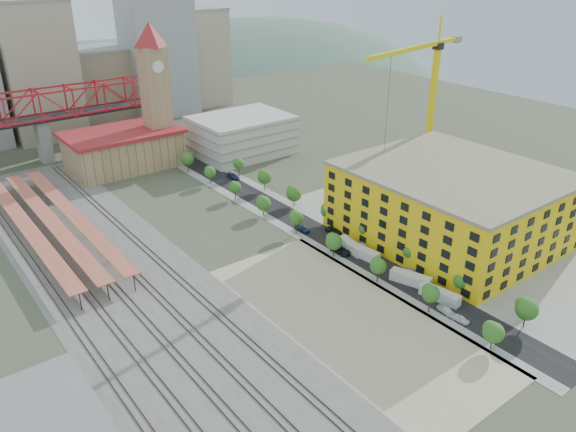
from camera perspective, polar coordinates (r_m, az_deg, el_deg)
ground at (r=140.88m, az=-1.28°, el=-3.81°), size 400.00×400.00×0.00m
ballast_strip at (r=140.47m, az=-17.63°, el=-5.20°), size 36.00×165.00×0.06m
dirt_lot at (r=118.29m, az=6.32°, el=-10.25°), size 28.00×67.00×0.06m
street_asphalt at (r=160.08m, az=0.16°, el=-0.03°), size 12.00×170.00×0.06m
sidewalk_west at (r=157.12m, az=-1.43°, el=-0.55°), size 3.00×170.00×0.04m
sidewalk_east at (r=163.18m, az=1.69°, el=0.47°), size 3.00×170.00×0.04m
construction_pad at (r=157.43m, az=16.52°, el=-1.61°), size 50.00×90.00×0.06m
rail_tracks at (r=139.96m, az=-18.32°, el=-5.36°), size 26.56×160.00×0.18m
platform_canopies at (r=161.45m, az=-22.99°, el=-0.39°), size 16.00×80.00×4.12m
station_hall at (r=203.35m, az=-16.37°, el=6.56°), size 38.00×24.00×13.10m
clock_tower at (r=200.76m, az=-13.42°, el=13.19°), size 12.00×12.00×52.00m
parking_garage at (r=210.45m, az=-4.70°, el=8.22°), size 34.00×26.00×14.00m
truss_bridge at (r=215.84m, az=-24.08°, el=9.83°), size 94.00×9.60×25.60m
construction_building at (r=151.30m, az=16.27°, el=1.24°), size 44.60×50.60×18.80m
street_trees at (r=153.09m, az=2.44°, el=-1.31°), size 15.40×124.40×8.00m
skyline at (r=258.85m, az=-19.43°, el=13.75°), size 133.00×46.00×60.00m
distant_hills at (r=406.32m, az=-17.95°, el=2.64°), size 647.00×264.00×227.00m
tower_crane at (r=173.58m, az=14.07°, el=12.52°), size 48.41×11.29×52.34m
site_trailer_a at (r=126.76m, az=15.18°, el=-7.76°), size 3.90×9.32×2.48m
site_trailer_b at (r=130.96m, az=12.34°, el=-6.24°), size 5.45×9.67×2.57m
site_trailer_c at (r=139.77m, az=7.61°, el=-3.72°), size 3.50×9.27×2.48m
site_trailer_d at (r=142.40m, az=6.42°, el=-3.08°), size 3.53×9.00×2.40m
car_0 at (r=121.41m, az=17.10°, el=-9.97°), size 1.89×4.05×1.34m
car_1 at (r=123.09m, az=15.73°, el=-9.24°), size 1.85×4.16×1.33m
car_2 at (r=141.17m, az=5.35°, el=-3.49°), size 2.92×5.81×1.58m
car_3 at (r=151.45m, az=1.44°, el=-1.31°), size 2.34×4.97×1.40m
car_4 at (r=134.33m, az=12.52°, el=-5.66°), size 2.06×4.62×1.54m
car_5 at (r=143.89m, az=7.57°, el=-3.06°), size 2.12×4.36×1.38m
car_6 at (r=150.83m, az=4.67°, el=-1.51°), size 2.59×5.09×1.38m
car_7 at (r=187.65m, az=-5.58°, el=4.01°), size 2.34×5.41×1.55m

